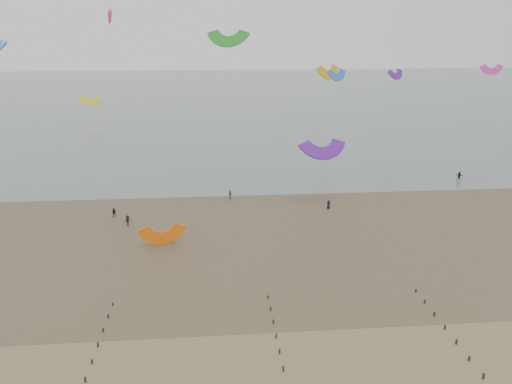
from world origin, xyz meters
TOP-DOWN VIEW (x-y plane):
  - ground at (0.00, 0.00)m, footprint 500.00×500.00m
  - sea_and_shore at (-4.08, 34.40)m, footprint 500.00×665.00m
  - kitesurfers at (16.48, 47.05)m, footprint 138.74×21.32m
  - grounded_kite at (-9.80, 28.77)m, footprint 6.85×5.85m
  - kites_airborne at (-20.29, 92.98)m, footprint 228.59×127.94m

SIDE VIEW (x-z plane):
  - ground at x=0.00m, z-range 0.00..0.00m
  - grounded_kite at x=-9.80m, z-range -1.64..1.64m
  - sea_and_shore at x=-4.08m, z-range -0.01..0.02m
  - kitesurfers at x=16.48m, z-range -0.04..1.75m
  - kites_airborne at x=-20.29m, z-range 1.78..43.13m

